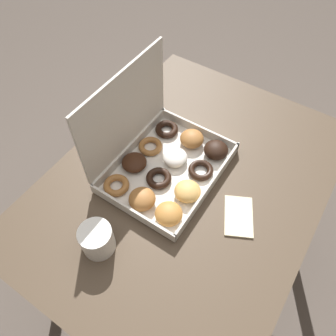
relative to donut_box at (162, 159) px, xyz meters
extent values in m
plane|color=#564C44|center=(0.01, -0.10, -0.83)|extent=(8.00, 8.00, 0.00)
cube|color=#4C3D2D|center=(0.01, -0.10, -0.07)|extent=(1.12, 0.83, 0.03)
cylinder|color=#4C3D2D|center=(0.52, -0.46, -0.45)|extent=(0.06, 0.06, 0.74)
cylinder|color=#4C3D2D|center=(-0.50, 0.27, -0.45)|extent=(0.06, 0.06, 0.74)
cylinder|color=#4C3D2D|center=(0.52, 0.27, -0.45)|extent=(0.06, 0.06, 0.74)
cube|color=silver|center=(0.00, -0.02, -0.05)|extent=(0.41, 0.32, 0.01)
cube|color=beige|center=(0.00, -0.18, -0.03)|extent=(0.41, 0.01, 0.04)
cube|color=beige|center=(0.00, 0.13, -0.03)|extent=(0.41, 0.01, 0.04)
cube|color=beige|center=(-0.20, -0.02, -0.03)|extent=(0.01, 0.32, 0.04)
cube|color=beige|center=(0.20, -0.02, -0.03)|extent=(0.01, 0.32, 0.04)
cube|color=beige|center=(0.00, 0.14, 0.14)|extent=(0.41, 0.01, 0.29)
ellipsoid|color=#B77A38|center=(-0.15, -0.12, -0.02)|extent=(0.08, 0.08, 0.05)
ellipsoid|color=tan|center=(-0.05, -0.13, -0.02)|extent=(0.08, 0.08, 0.05)
torus|color=black|center=(0.06, -0.12, -0.04)|extent=(0.08, 0.08, 0.02)
ellipsoid|color=black|center=(0.15, -0.12, -0.02)|extent=(0.08, 0.08, 0.05)
ellipsoid|color=#9E6633|center=(-0.15, -0.02, -0.02)|extent=(0.08, 0.08, 0.05)
torus|color=black|center=(-0.05, -0.02, -0.03)|extent=(0.08, 0.08, 0.02)
ellipsoid|color=white|center=(0.05, -0.02, -0.03)|extent=(0.08, 0.08, 0.04)
ellipsoid|color=#9E6633|center=(0.15, -0.03, -0.02)|extent=(0.08, 0.08, 0.05)
torus|color=#9E6633|center=(-0.15, 0.08, -0.03)|extent=(0.08, 0.08, 0.02)
ellipsoid|color=#381E11|center=(-0.05, 0.08, -0.03)|extent=(0.08, 0.08, 0.04)
torus|color=#9E6633|center=(0.05, 0.08, -0.04)|extent=(0.08, 0.08, 0.02)
torus|color=black|center=(0.15, 0.08, -0.03)|extent=(0.08, 0.08, 0.02)
cylinder|color=white|center=(-0.33, 0.00, -0.01)|extent=(0.09, 0.09, 0.09)
cylinder|color=black|center=(-0.33, 0.00, 0.04)|extent=(0.08, 0.08, 0.01)
cube|color=beige|center=(-0.02, -0.30, -0.05)|extent=(0.16, 0.14, 0.01)
camera|label=1|loc=(-0.54, -0.37, 0.85)|focal=35.00mm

